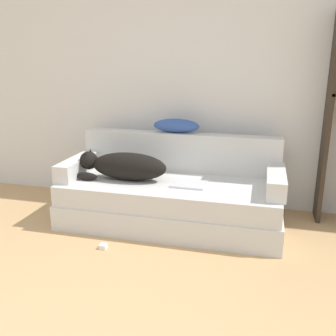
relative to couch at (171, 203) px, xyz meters
The scene contains 9 objects.
wall_back 1.33m from the couch, 105.47° to the left, with size 7.59×0.06×2.70m.
couch is the anchor object (origin of this frame).
couch_backrest 0.52m from the couch, 90.00° to the left, with size 1.90×0.15×0.37m.
couch_arm_left 0.94m from the couch, behind, with size 0.15×0.66×0.16m.
couch_arm_right 0.94m from the couch, ahead, with size 0.15×0.66×0.16m.
dog 0.53m from the couch, behind, with size 0.81×0.27×0.25m.
laptop 0.28m from the couch, 20.38° to the right, with size 0.29×0.23×0.02m.
throw_pillow 0.74m from the couch, 96.21° to the left, with size 0.44×0.14×0.13m.
power_adapter 0.74m from the couch, 123.52° to the right, with size 0.06×0.06×0.04m.
Camera 1 is at (0.94, -0.98, 1.44)m, focal length 40.00 mm.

